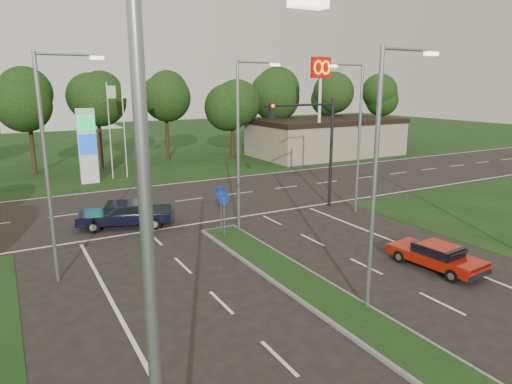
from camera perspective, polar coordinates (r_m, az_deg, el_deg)
verge_far at (r=61.32m, az=-19.72°, el=5.21°), size 160.00×50.00×0.02m
cross_road at (r=31.62m, az=-10.06°, el=-1.20°), size 160.00×12.00×0.02m
median_kerb at (r=15.43m, az=16.63°, el=-17.43°), size 2.00×26.00×0.12m
commercial_building at (r=52.25m, az=8.71°, el=6.77°), size 16.00×9.00×4.00m
streetlight_median_near at (r=15.70m, az=15.21°, el=2.83°), size 2.53×0.22×9.00m
streetlight_median_far at (r=23.80m, az=-1.83°, el=6.72°), size 2.53×0.22×9.00m
streetlight_left_near at (r=5.91m, az=-10.98°, el=-14.41°), size 2.53×0.22×9.00m
streetlight_left_far at (r=19.27m, az=-24.28°, el=3.99°), size 2.53×0.22×9.00m
streetlight_right_far at (r=28.23m, az=12.51°, el=7.44°), size 2.53×0.22×9.00m
traffic_signal at (r=28.80m, az=7.40°, el=6.91°), size 5.10×0.42×7.00m
median_signs at (r=24.34m, az=-4.29°, el=-1.23°), size 1.16×1.76×2.38m
gas_pylon at (r=38.82m, az=-20.03°, el=5.68°), size 5.80×1.26×8.00m
mcdonalds_sign at (r=46.30m, az=8.07°, el=13.40°), size 2.20×0.47×10.40m
treeline_far at (r=46.05m, az=-16.99°, el=11.52°), size 6.00×6.00×9.90m
red_sedan at (r=21.38m, az=21.60°, el=-7.39°), size 2.03×4.16×1.11m
navy_sedan at (r=26.58m, az=-15.94°, el=-2.64°), size 5.41×3.57×1.38m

